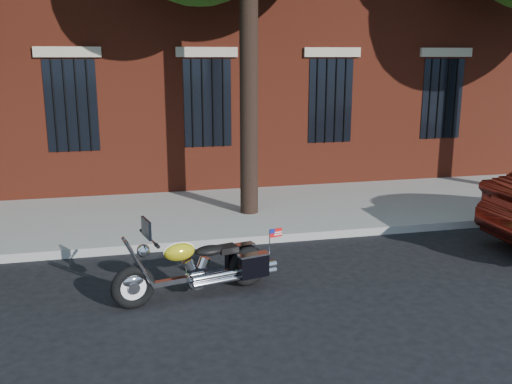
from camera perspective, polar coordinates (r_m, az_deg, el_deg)
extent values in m
plane|color=black|center=(8.94, 0.22, -8.01)|extent=(120.00, 120.00, 0.00)
cube|color=gray|center=(10.18, -1.58, -4.84)|extent=(40.00, 0.16, 0.15)
cube|color=gray|center=(11.95, -3.40, -2.06)|extent=(40.00, 3.60, 0.15)
cube|color=black|center=(13.38, -4.90, 8.84)|extent=(1.10, 0.14, 2.00)
cube|color=#B2A893|center=(13.31, -4.98, 13.77)|extent=(1.40, 0.20, 0.22)
cylinder|color=black|center=(13.30, -4.85, 8.81)|extent=(0.04, 0.04, 2.00)
cylinder|color=black|center=(11.28, -0.72, 9.55)|extent=(0.36, 0.36, 5.00)
torus|color=black|center=(7.78, -12.19, -9.29)|extent=(0.61, 0.27, 0.60)
torus|color=black|center=(8.32, -0.78, -7.45)|extent=(0.61, 0.27, 0.60)
cylinder|color=white|center=(7.78, -12.19, -9.29)|extent=(0.45, 0.16, 0.44)
cylinder|color=white|center=(8.32, -0.78, -7.45)|extent=(0.45, 0.16, 0.44)
ellipsoid|color=white|center=(7.75, -12.22, -8.68)|extent=(0.33, 0.18, 0.17)
ellipsoid|color=gold|center=(8.28, -0.78, -6.76)|extent=(0.33, 0.19, 0.17)
cube|color=white|center=(8.02, -6.28, -8.50)|extent=(1.32, 0.40, 0.07)
cylinder|color=white|center=(8.04, -5.97, -8.57)|extent=(0.31, 0.22, 0.28)
cylinder|color=white|center=(8.06, -2.57, -8.39)|extent=(1.10, 0.34, 0.08)
ellipsoid|color=gold|center=(7.81, -7.70, -5.93)|extent=(0.49, 0.35, 0.25)
ellipsoid|color=black|center=(7.98, -4.66, -5.85)|extent=(0.48, 0.35, 0.14)
cube|color=black|center=(8.47, -1.64, -6.36)|extent=(0.45, 0.24, 0.34)
cube|color=black|center=(8.08, -0.23, -7.36)|extent=(0.45, 0.24, 0.34)
cylinder|color=white|center=(7.62, -10.61, -4.57)|extent=(0.19, 0.68, 0.03)
sphere|color=white|center=(7.65, -11.20, -5.80)|extent=(0.21, 0.21, 0.18)
cube|color=black|center=(7.57, -10.92, -3.58)|extent=(0.12, 0.35, 0.25)
cube|color=red|center=(8.05, 1.99, -4.10)|extent=(0.19, 0.06, 0.12)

